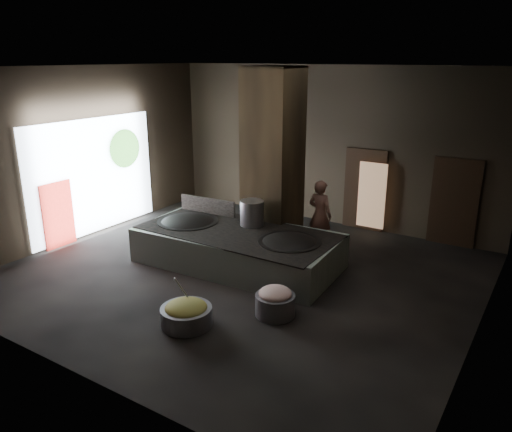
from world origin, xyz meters
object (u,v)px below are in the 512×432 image
Objects in this scene: stock_pot at (252,213)px; meat_basin at (275,305)px; hearth_platform at (238,248)px; cook at (320,215)px; wok_left at (188,224)px; wok_right at (289,245)px; veg_basin at (186,316)px.

meat_basin is (1.94, -2.19, -0.92)m from stock_pot.
cook is at bearing 56.45° from hearth_platform.
wok_left is at bearing -158.20° from stock_pot.
wok_left is 1.66m from stock_pot.
wok_right reaches higher than veg_basin.
stock_pot is 0.80× the size of meat_basin.
hearth_platform is at bearing -177.88° from wok_right.
cook is at bearing 52.18° from stock_pot.
meat_basin is at bearing 45.26° from veg_basin.
wok_right is 1.88m from meat_basin.
hearth_platform reaches higher than veg_basin.
veg_basin is at bearing -100.76° from wok_right.
cook is at bearing 85.67° from veg_basin.
veg_basin is at bearing -134.74° from meat_basin.
wok_right is 1.95m from cook.
stock_pot is (0.05, 0.55, 0.72)m from hearth_platform.
stock_pot is 0.65× the size of veg_basin.
wok_right is 1.80× the size of meat_basin.
veg_basin is (2.25, -2.78, -0.58)m from wok_left.
wok_right is (1.35, 0.05, 0.34)m from hearth_platform.
stock_pot reaches higher than veg_basin.
wok_left is at bearing 178.83° from hearth_platform.
hearth_platform is 2.62× the size of cook.
wok_right is at bearing 110.66° from meat_basin.
veg_basin is (-0.55, -2.88, -0.58)m from wok_right.
wok_left is 2.42× the size of stock_pot.
hearth_platform is 0.91m from stock_pot.
wok_left reaches higher than hearth_platform.
veg_basin is (0.75, -3.38, -0.96)m from stock_pot.
wok_right is at bearing 2.05° from wok_left.
veg_basin is at bearing -50.98° from wok_left.
wok_right is 2.99m from veg_basin.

